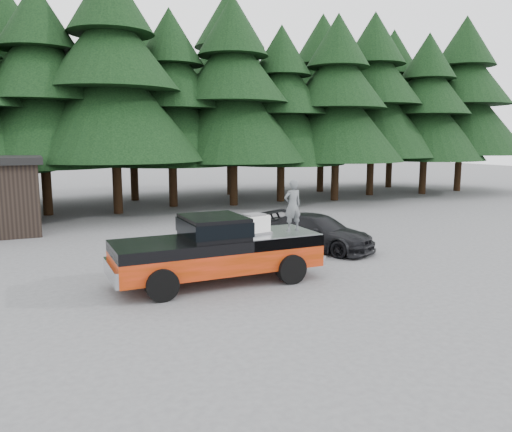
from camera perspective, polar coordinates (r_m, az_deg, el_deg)
name	(u,v)px	position (r m, az deg, el deg)	size (l,w,h in m)	color
ground	(238,278)	(14.74, -2.05, -7.12)	(120.00, 120.00, 0.00)	#505052
pickup_truck	(217,259)	(14.21, -4.43, -4.98)	(6.00, 2.04, 1.33)	red
truck_cab	(214,226)	(13.98, -4.86, -1.19)	(1.66, 1.90, 0.59)	black
air_compressor	(254,225)	(14.42, -0.23, -1.01)	(0.74, 0.62, 0.51)	white
man_on_bed	(293,205)	(14.78, 4.20, 1.21)	(0.56, 0.37, 1.53)	#565B5E
parked_car	(317,232)	(18.51, 7.01, -1.83)	(1.79, 4.41, 1.28)	black
treeline	(130,75)	(31.05, -14.21, 15.40)	(60.15, 16.05, 17.50)	black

